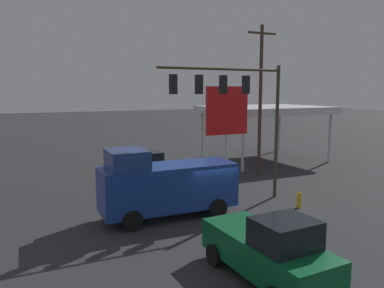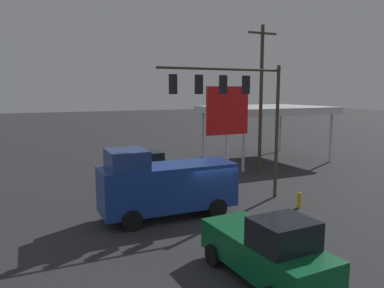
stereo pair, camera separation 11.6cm
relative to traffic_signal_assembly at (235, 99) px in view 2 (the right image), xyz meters
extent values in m
plane|color=#2D2D30|center=(2.13, 1.01, -5.92)|extent=(200.00, 200.00, 0.00)
cylinder|color=#473828|center=(-2.92, 0.02, -2.02)|extent=(0.20, 0.20, 7.80)
cylinder|color=#473828|center=(0.82, 0.02, 1.57)|extent=(7.46, 0.14, 0.14)
cube|color=black|center=(-0.70, 0.02, 0.75)|extent=(0.36, 0.28, 1.00)
sphere|color=#FF4141|center=(-0.70, -0.16, 1.05)|extent=(0.22, 0.22, 0.22)
sphere|color=#392305|center=(-0.70, -0.16, 0.75)|extent=(0.22, 0.22, 0.22)
sphere|color=black|center=(-0.70, -0.16, 0.45)|extent=(0.22, 0.22, 0.22)
cube|color=black|center=(0.76, 0.02, 0.75)|extent=(0.36, 0.28, 1.00)
sphere|color=#FF4141|center=(0.76, -0.16, 1.05)|extent=(0.22, 0.22, 0.22)
sphere|color=#392305|center=(0.76, -0.16, 0.75)|extent=(0.22, 0.22, 0.22)
sphere|color=black|center=(0.76, -0.16, 0.45)|extent=(0.22, 0.22, 0.22)
cube|color=black|center=(2.22, 0.02, 0.75)|extent=(0.36, 0.28, 1.00)
sphere|color=#FF4141|center=(2.22, -0.16, 1.05)|extent=(0.22, 0.22, 0.22)
sphere|color=#392305|center=(2.22, -0.16, 0.75)|extent=(0.22, 0.22, 0.22)
sphere|color=black|center=(2.22, -0.16, 0.45)|extent=(0.22, 0.22, 0.22)
cube|color=black|center=(3.67, 0.02, 0.75)|extent=(0.36, 0.28, 1.00)
sphere|color=#FF4141|center=(3.67, -0.16, 1.05)|extent=(0.22, 0.22, 0.22)
sphere|color=#392305|center=(3.67, -0.16, 0.75)|extent=(0.22, 0.22, 0.22)
sphere|color=black|center=(3.67, -0.16, 0.45)|extent=(0.22, 0.22, 0.22)
cylinder|color=#473828|center=(-5.65, -5.48, -0.37)|extent=(0.26, 0.26, 11.10)
cube|color=#473828|center=(-5.65, -5.48, 4.57)|extent=(2.40, 0.14, 0.14)
cube|color=silver|center=(-9.70, -10.41, -1.29)|extent=(10.39, 8.27, 0.60)
cube|color=red|center=(-9.70, -14.56, -1.29)|extent=(10.39, 0.06, 0.36)
cylinder|color=silver|center=(-14.29, -13.94, -3.76)|extent=(0.24, 0.24, 4.33)
cylinder|color=silver|center=(-5.10, -13.94, -3.76)|extent=(0.24, 0.24, 4.33)
cylinder|color=silver|center=(-14.29, -6.87, -3.76)|extent=(0.24, 0.24, 4.33)
cylinder|color=silver|center=(-5.10, -6.87, -3.76)|extent=(0.24, 0.24, 4.33)
cylinder|color=silver|center=(-2.07, -4.29, -2.60)|extent=(0.24, 0.24, 6.64)
cube|color=red|center=(-2.07, -4.29, -0.92)|extent=(3.16, 0.24, 3.27)
cube|color=black|center=(-2.07, -4.42, -0.92)|extent=(2.21, 0.04, 1.14)
cube|color=navy|center=(4.22, 0.65, -4.34)|extent=(6.84, 2.41, 2.20)
cube|color=navy|center=(6.32, 0.61, -2.79)|extent=(1.83, 2.15, 0.90)
cylinder|color=black|center=(6.45, 1.78, -5.44)|extent=(0.96, 0.24, 0.96)
cylinder|color=black|center=(6.41, -0.56, -5.44)|extent=(0.96, 0.24, 0.96)
cylinder|color=black|center=(2.03, 1.86, -5.44)|extent=(0.96, 0.24, 0.96)
cylinder|color=black|center=(1.99, -0.48, -5.44)|extent=(0.96, 0.24, 0.96)
cube|color=#0C592D|center=(3.65, 7.98, -4.97)|extent=(2.20, 5.27, 1.10)
cube|color=black|center=(3.62, 8.88, -3.97)|extent=(1.90, 1.67, 0.90)
cylinder|color=black|center=(2.57, 9.63, -5.52)|extent=(0.25, 0.81, 0.80)
cylinder|color=black|center=(2.70, 6.26, -5.52)|extent=(0.25, 0.81, 0.80)
cylinder|color=black|center=(4.74, 6.33, -5.52)|extent=(0.25, 0.81, 0.80)
cube|color=#474C51|center=(2.21, -8.09, -5.14)|extent=(2.07, 4.50, 0.90)
cube|color=black|center=(2.21, -8.09, -4.34)|extent=(1.78, 2.10, 0.70)
cylinder|color=black|center=(1.38, -6.60, -5.59)|extent=(0.26, 0.67, 0.66)
cylinder|color=black|center=(3.22, -6.72, -5.59)|extent=(0.26, 0.67, 0.66)
cylinder|color=black|center=(1.20, -9.46, -5.59)|extent=(0.26, 0.67, 0.66)
cylinder|color=black|center=(3.04, -9.57, -5.59)|extent=(0.26, 0.67, 0.66)
cylinder|color=gold|center=(-2.80, 2.30, -5.57)|extent=(0.24, 0.24, 0.70)
sphere|color=gold|center=(-2.80, 2.30, -5.15)|extent=(0.22, 0.22, 0.22)
camera|label=1|loc=(11.02, 17.69, 0.44)|focal=35.00mm
camera|label=2|loc=(10.92, 17.74, 0.44)|focal=35.00mm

